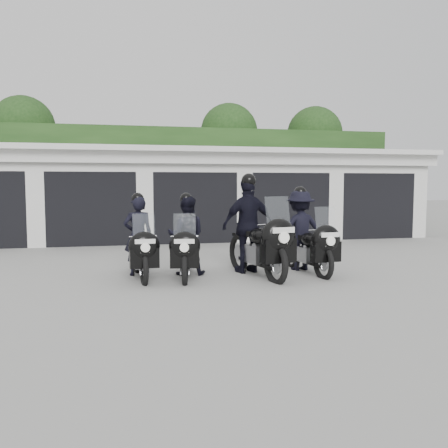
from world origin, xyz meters
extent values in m
plane|color=gray|center=(0.00, 0.00, 0.00)|extent=(80.00, 80.00, 0.00)
cube|color=silver|center=(0.00, 8.50, 1.40)|extent=(16.00, 6.00, 2.80)
cube|color=silver|center=(0.00, 8.30, 2.88)|extent=(16.40, 6.80, 0.16)
cube|color=silver|center=(0.00, 5.25, 2.65)|extent=(16.40, 0.12, 0.40)
cube|color=black|center=(0.00, 5.48, 0.12)|extent=(16.00, 0.06, 0.24)
cube|color=silver|center=(-4.65, 5.65, 1.40)|extent=(0.50, 0.50, 2.80)
cube|color=black|center=(-3.10, 6.70, 1.10)|extent=(2.60, 2.60, 2.20)
cube|color=silver|center=(-3.10, 5.65, 2.50)|extent=(2.60, 0.50, 0.60)
cube|color=silver|center=(-1.55, 5.65, 1.40)|extent=(0.50, 0.50, 2.80)
cube|color=black|center=(0.00, 6.70, 1.10)|extent=(2.60, 2.60, 2.20)
cube|color=silver|center=(0.00, 5.65, 2.50)|extent=(2.60, 0.50, 0.60)
cube|color=silver|center=(1.55, 5.65, 1.40)|extent=(0.50, 0.50, 2.80)
cube|color=black|center=(3.10, 6.70, 1.10)|extent=(2.60, 2.60, 2.20)
cube|color=silver|center=(3.10, 5.65, 2.50)|extent=(2.60, 0.50, 0.60)
cube|color=silver|center=(4.65, 5.65, 1.40)|extent=(0.50, 0.50, 2.80)
cube|color=black|center=(6.20, 6.70, 1.10)|extent=(2.60, 2.60, 2.20)
cube|color=silver|center=(6.20, 5.65, 2.50)|extent=(2.60, 0.50, 0.60)
cube|color=silver|center=(7.75, 5.65, 1.40)|extent=(0.50, 0.50, 2.80)
cube|color=#193613|center=(0.00, 12.50, 2.15)|extent=(20.00, 2.00, 4.30)
sphere|color=#193613|center=(-6.50, 14.00, 4.40)|extent=(2.80, 2.80, 2.80)
cylinder|color=black|center=(-6.50, 14.00, 1.65)|extent=(0.24, 0.24, 3.30)
sphere|color=#193613|center=(3.00, 14.00, 4.40)|extent=(2.80, 2.80, 2.80)
cylinder|color=black|center=(3.00, 14.00, 1.65)|extent=(0.24, 0.24, 3.30)
sphere|color=#193613|center=(7.50, 14.00, 4.40)|extent=(2.80, 2.80, 2.80)
cylinder|color=black|center=(7.50, 14.00, 1.65)|extent=(0.24, 0.24, 3.30)
torus|color=black|center=(-1.86, -0.32, 0.28)|extent=(0.15, 0.67, 0.66)
torus|color=black|center=(-1.95, 0.98, 0.28)|extent=(0.15, 0.67, 0.66)
cube|color=#9D9DA2|center=(-1.90, 0.35, 0.34)|extent=(0.27, 0.51, 0.29)
cube|color=black|center=(-1.90, 0.33, 0.20)|extent=(0.16, 1.18, 0.05)
ellipsoid|color=black|center=(-1.89, 0.19, 0.65)|extent=(0.33, 0.54, 0.26)
cube|color=black|center=(-1.92, 0.58, 0.67)|extent=(0.27, 0.51, 0.09)
ellipsoid|color=black|center=(-1.85, -0.40, 0.71)|extent=(0.59, 0.34, 0.54)
cube|color=black|center=(-1.85, -0.40, 0.50)|extent=(0.54, 0.24, 0.36)
cube|color=#B2BFC6|center=(-1.85, -0.37, 1.07)|extent=(0.41, 0.13, 0.46)
cylinder|color=silver|center=(-1.86, -0.22, 0.87)|extent=(0.51, 0.06, 0.03)
cube|color=silver|center=(-1.84, -0.55, 0.82)|extent=(0.36, 0.04, 0.08)
cube|color=silver|center=(-1.84, -0.52, 0.65)|extent=(0.16, 0.03, 0.09)
imported|color=black|center=(-1.92, 0.60, 0.80)|extent=(0.61, 0.42, 1.59)
sphere|color=black|center=(-1.92, 0.60, 1.54)|extent=(0.24, 0.24, 0.24)
torus|color=black|center=(-1.12, -0.46, 0.28)|extent=(0.21, 0.67, 0.66)
torus|color=black|center=(-0.91, 0.83, 0.28)|extent=(0.21, 0.67, 0.66)
cube|color=#9D9DA2|center=(-1.01, 0.20, 0.34)|extent=(0.31, 0.53, 0.29)
cube|color=black|center=(-1.02, 0.19, 0.20)|extent=(0.26, 1.17, 0.05)
ellipsoid|color=black|center=(-1.04, 0.05, 0.65)|extent=(0.37, 0.56, 0.26)
cube|color=black|center=(-0.97, 0.44, 0.67)|extent=(0.31, 0.53, 0.09)
ellipsoid|color=black|center=(-1.13, -0.53, 0.71)|extent=(0.61, 0.39, 0.54)
cube|color=black|center=(-1.13, -0.53, 0.50)|extent=(0.55, 0.28, 0.36)
cube|color=#B2BFC6|center=(-1.13, -0.50, 1.07)|extent=(0.41, 0.17, 0.46)
cylinder|color=silver|center=(-1.10, -0.35, 0.87)|extent=(0.50, 0.11, 0.03)
cube|color=silver|center=(-1.16, -0.68, 0.82)|extent=(0.36, 0.07, 0.08)
cube|color=silver|center=(-1.15, -0.65, 0.65)|extent=(0.16, 0.04, 0.09)
imported|color=black|center=(-0.97, 0.45, 0.79)|extent=(0.86, 0.72, 1.59)
sphere|color=black|center=(-0.97, 0.45, 1.54)|extent=(0.24, 0.24, 0.24)
torus|color=black|center=(0.54, -0.70, 0.35)|extent=(0.28, 0.82, 0.82)
torus|color=black|center=(0.23, 0.88, 0.35)|extent=(0.28, 0.82, 0.82)
cube|color=#9D9DA2|center=(0.38, 0.12, 0.42)|extent=(0.40, 0.66, 0.36)
cube|color=black|center=(0.39, 0.09, 0.25)|extent=(0.37, 1.44, 0.07)
ellipsoid|color=black|center=(0.42, -0.07, 0.81)|extent=(0.48, 0.70, 0.32)
cube|color=black|center=(0.32, 0.40, 0.83)|extent=(0.40, 0.66, 0.11)
ellipsoid|color=black|center=(0.56, -0.78, 0.87)|extent=(0.76, 0.50, 0.67)
cube|color=black|center=(0.56, -0.78, 0.61)|extent=(0.68, 0.37, 0.45)
cube|color=#B2BFC6|center=(0.55, -0.75, 1.32)|extent=(0.51, 0.22, 0.57)
cylinder|color=silver|center=(0.52, -0.56, 1.07)|extent=(0.62, 0.15, 0.03)
cube|color=silver|center=(0.60, -0.97, 1.01)|extent=(0.44, 0.10, 0.10)
cube|color=silver|center=(0.59, -0.94, 0.81)|extent=(0.20, 0.06, 0.11)
imported|color=black|center=(0.32, 0.42, 0.98)|extent=(1.26, 0.87, 1.96)
sphere|color=black|center=(0.32, 0.42, 1.90)|extent=(0.30, 0.30, 0.30)
torus|color=black|center=(1.58, -0.50, 0.30)|extent=(0.19, 0.72, 0.71)
torus|color=black|center=(1.42, 0.89, 0.30)|extent=(0.19, 0.72, 0.71)
cube|color=#9D9DA2|center=(1.50, 0.21, 0.37)|extent=(0.31, 0.56, 0.31)
cube|color=black|center=(1.50, 0.19, 0.21)|extent=(0.22, 1.27, 0.06)
ellipsoid|color=black|center=(1.52, 0.05, 0.70)|extent=(0.38, 0.59, 0.28)
cube|color=black|center=(1.47, 0.47, 0.72)|extent=(0.31, 0.56, 0.10)
ellipsoid|color=black|center=(1.59, -0.58, 0.76)|extent=(0.65, 0.39, 0.58)
cube|color=black|center=(1.59, -0.58, 0.54)|extent=(0.58, 0.28, 0.39)
cube|color=#B2BFC6|center=(1.58, -0.55, 1.15)|extent=(0.44, 0.16, 0.50)
cylinder|color=silver|center=(1.57, -0.39, 0.93)|extent=(0.54, 0.09, 0.03)
cube|color=silver|center=(1.61, -0.74, 0.88)|extent=(0.39, 0.06, 0.09)
cube|color=silver|center=(1.60, -0.71, 0.70)|extent=(0.18, 0.03, 0.10)
imported|color=black|center=(1.47, 0.48, 0.85)|extent=(1.16, 0.69, 1.71)
sphere|color=black|center=(1.47, 0.48, 1.65)|extent=(0.26, 0.26, 0.26)
camera|label=1|loc=(-2.24, -8.99, 1.82)|focal=38.00mm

